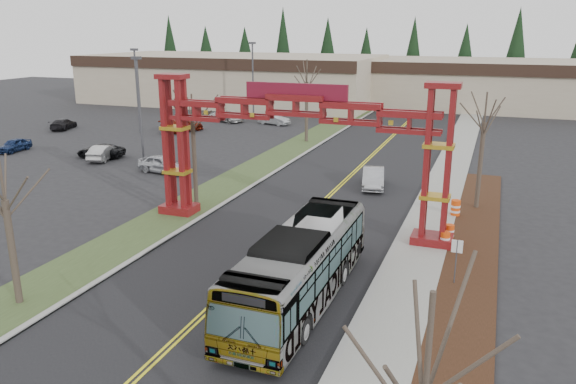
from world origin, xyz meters
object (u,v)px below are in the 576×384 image
at_px(retail_building_west, 234,79).
at_px(street_sign, 457,253).
at_px(parked_car_far_a, 274,119).
at_px(parked_car_mid_b, 14,145).
at_px(light_pole_mid, 137,84).
at_px(retail_building_east, 495,84).
at_px(bare_tree_median_far, 307,82).
at_px(transit_bus, 300,267).
at_px(parked_car_near_a, 163,164).
at_px(light_pole_near, 139,104).
at_px(silver_sedan, 373,178).
at_px(barrel_south, 445,241).
at_px(parked_car_near_b, 103,152).
at_px(parked_car_mid_a, 182,125).
at_px(parked_car_near_c, 101,151).
at_px(parked_car_far_c, 63,124).
at_px(barrel_mid, 449,233).
at_px(light_pole_far, 253,74).
at_px(bare_tree_median_near, 5,201).
at_px(gateway_arch, 296,129).
at_px(bare_tree_median_mid, 193,124).
at_px(barrel_north, 455,209).
at_px(bare_tree_right_far, 484,123).

height_order(retail_building_west, street_sign, retail_building_west).
distance_m(retail_building_west, parked_car_far_a, 24.28).
relative_size(parked_car_mid_b, light_pole_mid, 0.40).
xyz_separation_m(retail_building_east, bare_tree_median_far, (-18.00, -36.30, 2.71)).
height_order(retail_building_west, transit_bus, retail_building_west).
xyz_separation_m(parked_car_near_a, light_pole_near, (-3.06, 1.72, 4.65)).
height_order(silver_sedan, barrel_south, silver_sedan).
relative_size(retail_building_west, barrel_south, 46.12).
xyz_separation_m(parked_car_near_b, parked_car_mid_a, (-0.86, 15.25, 0.08)).
bearing_deg(parked_car_near_c, parked_car_near_b, 44.00).
relative_size(parked_car_far_c, barrel_mid, 4.52).
bearing_deg(light_pole_far, parked_car_mid_a, -103.99).
distance_m(parked_car_near_b, bare_tree_median_near, 28.77).
relative_size(gateway_arch, barrel_south, 18.25).
distance_m(parked_car_mid_a, parked_car_mid_b, 18.13).
bearing_deg(parked_car_mid_a, light_pole_far, -79.53).
xyz_separation_m(gateway_arch, light_pole_near, (-17.95, 10.56, -0.59)).
xyz_separation_m(silver_sedan, light_pole_mid, (-30.50, 14.05, 4.72)).
bearing_deg(parked_car_near_b, light_pole_mid, -81.23).
height_order(parked_car_near_b, barrel_mid, parked_car_near_b).
height_order(parked_car_near_a, bare_tree_median_mid, bare_tree_median_mid).
bearing_deg(parked_car_near_c, parked_car_far_a, 153.49).
height_order(retail_building_east, parked_car_near_a, retail_building_east).
bearing_deg(bare_tree_median_mid, barrel_mid, -4.18).
xyz_separation_m(parked_car_far_a, bare_tree_median_near, (7.38, -48.13, 3.99)).
bearing_deg(barrel_north, parked_car_mid_a, 147.13).
distance_m(parked_car_far_a, light_pole_mid, 16.99).
distance_m(parked_car_far_c, bare_tree_right_far, 50.19).
relative_size(silver_sedan, parked_car_near_b, 1.08).
bearing_deg(light_pole_near, barrel_mid, -19.69).
xyz_separation_m(parked_car_mid_a, street_sign, (33.09, -31.15, 0.84)).
height_order(parked_car_mid_b, barrel_mid, parked_car_mid_b).
bearing_deg(parked_car_mid_b, parked_car_near_a, -10.81).
distance_m(bare_tree_median_far, bare_tree_right_far, 25.38).
height_order(transit_bus, barrel_south, transit_bus).
bearing_deg(gateway_arch, parked_car_near_c, 153.24).
height_order(retail_building_east, light_pole_near, light_pole_near).
distance_m(silver_sedan, parked_car_far_c, 41.90).
xyz_separation_m(retail_building_west, street_sign, (39.59, -58.73, -2.16)).
bearing_deg(barrel_north, transit_bus, -110.61).
relative_size(light_pole_far, barrel_mid, 10.15).
distance_m(parked_car_mid_a, light_pole_near, 17.39).
relative_size(bare_tree_right_far, light_pole_mid, 0.82).
bearing_deg(light_pole_near, parked_car_mid_a, 109.33).
relative_size(retail_building_east, parked_car_mid_b, 10.18).
bearing_deg(parked_car_near_c, barrel_south, 62.36).
distance_m(retail_building_east, bare_tree_median_far, 40.61).
height_order(transit_bus, light_pole_near, light_pole_near).
height_order(bare_tree_median_near, light_pole_far, light_pole_far).
relative_size(gateway_arch, barrel_north, 16.33).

